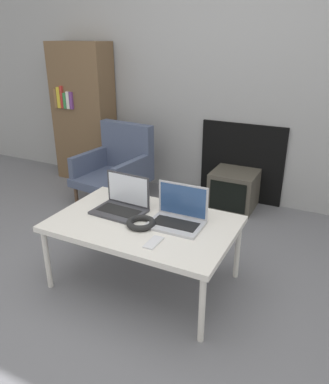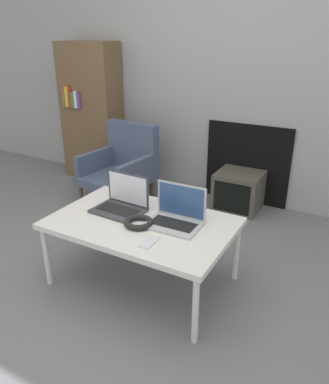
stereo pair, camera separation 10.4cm
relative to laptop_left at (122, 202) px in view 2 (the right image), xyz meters
The scene contains 10 objects.
ground_plane 0.70m from the laptop_left, 64.72° to the right, with size 14.00×14.00×0.00m, color slate.
wall_back 1.78m from the laptop_left, 82.57° to the left, with size 7.00×0.08×2.60m.
table 0.24m from the laptop_left, 20.87° to the right, with size 1.15×0.74×0.46m.
laptop_left is the anchor object (origin of this frame).
laptop_right 0.41m from the laptop_left, ahead, with size 0.34×0.24×0.24m.
headphones 0.26m from the laptop_left, 31.66° to the right, with size 0.18×0.18×0.04m.
phone 0.49m from the laptop_left, 36.43° to the right, with size 0.06×0.15×0.01m.
tv 1.44m from the laptop_left, 74.04° to the left, with size 0.42×0.40×0.36m.
armchair 1.27m from the laptop_left, 124.80° to the left, with size 0.65×0.68×0.75m.
bookshelf 1.97m from the laptop_left, 134.64° to the left, with size 0.66×0.32×1.49m.
Camera 2 is at (1.16, -1.43, 1.56)m, focal length 35.00 mm.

